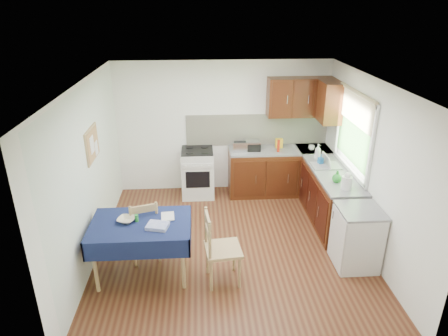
{
  "coord_description": "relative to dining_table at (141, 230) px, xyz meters",
  "views": [
    {
      "loc": [
        -0.44,
        -5.14,
        3.5
      ],
      "look_at": [
        -0.1,
        0.31,
        1.18
      ],
      "focal_mm": 32.0,
      "sensor_mm": 36.0,
      "label": 1
    }
  ],
  "objects": [
    {
      "name": "worktop_back",
      "position": [
        2.3,
        2.36,
        0.19
      ],
      "size": [
        1.9,
        0.6,
        0.04
      ],
      "primitive_type": "cube",
      "color": "slate",
      "rests_on": "base_cabinets"
    },
    {
      "name": "worktop_right",
      "position": [
        2.95,
        1.21,
        0.19
      ],
      "size": [
        0.6,
        1.7,
        0.04
      ],
      "primitive_type": "cube",
      "color": "slate",
      "rests_on": "base_cabinets"
    },
    {
      "name": "tea_towel",
      "position": [
        0.24,
        -0.13,
        0.13
      ],
      "size": [
        0.31,
        0.27,
        0.05
      ],
      "primitive_type": "cube",
      "rotation": [
        0.0,
        0.0,
        -0.24
      ],
      "color": "#2A3A9C",
      "rests_on": "dining_table"
    },
    {
      "name": "spice_jar",
      "position": [
        -0.05,
        0.05,
        0.15
      ],
      "size": [
        0.05,
        0.05,
        0.1
      ],
      "primitive_type": "cylinder",
      "color": "#25892E",
      "rests_on": "dining_table"
    },
    {
      "name": "soap_bottle_b",
      "position": [
        2.84,
        1.58,
        0.3
      ],
      "size": [
        0.1,
        0.1,
        0.17
      ],
      "primitive_type": "imported",
      "rotation": [
        0.0,
        0.0,
        1.82
      ],
      "color": "#217AC2",
      "rests_on": "worktop_right"
    },
    {
      "name": "yellow_packet",
      "position": [
        2.3,
        2.44,
        0.3
      ],
      "size": [
        0.15,
        0.12,
        0.17
      ],
      "primitive_type": "cube",
      "rotation": [
        0.0,
        0.0,
        0.3
      ],
      "color": "yellow",
      "rests_on": "worktop_back"
    },
    {
      "name": "corkboard",
      "position": [
        -0.72,
        0.86,
        0.91
      ],
      "size": [
        0.04,
        0.62,
        0.47
      ],
      "color": "#A67B53",
      "rests_on": "wall_left"
    },
    {
      "name": "kettle",
      "position": [
        2.95,
        0.62,
        0.33
      ],
      "size": [
        0.16,
        0.16,
        0.26
      ],
      "color": "silver",
      "rests_on": "worktop_right"
    },
    {
      "name": "soap_bottle_a",
      "position": [
        2.85,
        1.79,
        0.35
      ],
      "size": [
        0.14,
        0.14,
        0.28
      ],
      "primitive_type": "imported",
      "rotation": [
        0.0,
        0.0,
        0.3
      ],
      "color": "silver",
      "rests_on": "worktop_right"
    },
    {
      "name": "wall_back",
      "position": [
        1.25,
        2.66,
        0.56
      ],
      "size": [
        4.0,
        0.02,
        2.5
      ],
      "primitive_type": "cube",
      "color": "white",
      "rests_on": "ground"
    },
    {
      "name": "floor",
      "position": [
        1.25,
        0.56,
        -0.69
      ],
      "size": [
        4.2,
        4.2,
        0.0
      ],
      "primitive_type": "plane",
      "color": "#492113",
      "rests_on": "ground"
    },
    {
      "name": "worktop_corner",
      "position": [
        2.95,
        2.36,
        0.19
      ],
      "size": [
        0.6,
        0.6,
        0.04
      ],
      "primitive_type": "cube",
      "color": "slate",
      "rests_on": "base_cabinets"
    },
    {
      "name": "stove",
      "position": [
        0.75,
        2.36,
        -0.23
      ],
      "size": [
        0.6,
        0.61,
        0.92
      ],
      "color": "silver",
      "rests_on": "ground"
    },
    {
      "name": "ceiling",
      "position": [
        1.25,
        0.56,
        1.81
      ],
      "size": [
        4.0,
        4.2,
        0.02
      ],
      "primitive_type": "cube",
      "color": "silver",
      "rests_on": "wall_back"
    },
    {
      "name": "upper_cabinets",
      "position": [
        2.78,
        2.36,
        1.16
      ],
      "size": [
        1.2,
        0.85,
        0.7
      ],
      "color": "#361C09",
      "rests_on": "wall_back"
    },
    {
      "name": "splashback",
      "position": [
        1.9,
        2.64,
        0.51
      ],
      "size": [
        2.7,
        0.02,
        0.6
      ],
      "primitive_type": "cube",
      "color": "#F1EBCC",
      "rests_on": "wall_back"
    },
    {
      "name": "chair_far",
      "position": [
        -0.02,
        0.33,
        -0.18
      ],
      "size": [
        0.53,
        0.53,
        0.97
      ],
      "rotation": [
        0.0,
        0.0,
        3.44
      ],
      "color": "#A67B53",
      "rests_on": "ground"
    },
    {
      "name": "sandwich_press",
      "position": [
        1.77,
        2.35,
        0.3
      ],
      "size": [
        0.3,
        0.26,
        0.18
      ],
      "rotation": [
        0.0,
        0.0,
        -0.06
      ],
      "color": "black",
      "rests_on": "worktop_back"
    },
    {
      "name": "fridge",
      "position": [
        2.95,
        0.01,
        -0.25
      ],
      "size": [
        0.58,
        0.6,
        0.89
      ],
      "color": "silver",
      "rests_on": "ground"
    },
    {
      "name": "chair_near",
      "position": [
        1.02,
        -0.23,
        -0.14
      ],
      "size": [
        0.5,
        0.5,
        1.03
      ],
      "rotation": [
        0.0,
        0.0,
        1.68
      ],
      "color": "#A67B53",
      "rests_on": "ground"
    },
    {
      "name": "dish_rack",
      "position": [
        2.91,
        1.48,
        0.24
      ],
      "size": [
        0.46,
        0.35,
        0.22
      ],
      "rotation": [
        0.0,
        0.0,
        -0.41
      ],
      "color": "gray",
      "rests_on": "worktop_right"
    },
    {
      "name": "toaster",
      "position": [
        1.54,
        2.29,
        0.3
      ],
      "size": [
        0.26,
        0.16,
        0.2
      ],
      "rotation": [
        0.0,
        0.0,
        -0.05
      ],
      "color": "#BBBBC0",
      "rests_on": "worktop_back"
    },
    {
      "name": "plate_bowl",
      "position": [
        -0.18,
        0.05,
        0.13
      ],
      "size": [
        0.28,
        0.28,
        0.06
      ],
      "primitive_type": "imported",
      "rotation": [
        0.0,
        0.0,
        -0.26
      ],
      "color": "beige",
      "rests_on": "dining_table"
    },
    {
      "name": "sauce_bottle",
      "position": [
        2.24,
        2.22,
        0.32
      ],
      "size": [
        0.05,
        0.05,
        0.23
      ],
      "primitive_type": "cylinder",
      "color": "red",
      "rests_on": "worktop_back"
    },
    {
      "name": "wall_left",
      "position": [
        -0.75,
        0.56,
        0.56
      ],
      "size": [
        0.02,
        4.2,
        2.5
      ],
      "primitive_type": "cube",
      "color": "white",
      "rests_on": "ground"
    },
    {
      "name": "wall_right",
      "position": [
        3.25,
        0.56,
        0.56
      ],
      "size": [
        0.02,
        4.2,
        2.5
      ],
      "primitive_type": "cube",
      "color": "white",
      "rests_on": "ground"
    },
    {
      "name": "cup",
      "position": [
        2.88,
        2.27,
        0.26
      ],
      "size": [
        0.15,
        0.15,
        0.09
      ],
      "primitive_type": "imported",
      "rotation": [
        0.0,
        0.0,
        -0.39
      ],
      "color": "silver",
      "rests_on": "worktop_back"
    },
    {
      "name": "dining_table",
      "position": [
        0.0,
        0.0,
        0.0
      ],
      "size": [
        1.31,
        0.89,
        0.79
      ],
      "rotation": [
        0.0,
        0.0,
        0.16
      ],
      "color": "#0E1639",
      "rests_on": "ground"
    },
    {
      "name": "window",
      "position": [
        3.22,
        1.26,
        0.96
      ],
      "size": [
        0.04,
        1.48,
        1.26
      ],
      "color": "#2F5E26",
      "rests_on": "wall_right"
    },
    {
      "name": "soap_bottle_c",
      "position": [
        2.89,
        0.85,
        0.31
      ],
      "size": [
        0.2,
        0.2,
        0.19
      ],
      "primitive_type": "imported",
      "rotation": [
        0.0,
        0.0,
        3.73
      ],
      "color": "#268B2B",
      "rests_on": "worktop_right"
    },
    {
      "name": "book",
      "position": [
        0.26,
        0.12,
        0.11
      ],
      "size": [
        0.2,
        0.25,
        0.02
      ],
      "primitive_type": "imported",
      "rotation": [
        0.0,
        0.0,
        0.09
      ],
      "color": "white",
      "rests_on": "dining_table"
    },
    {
      "name": "base_cabinets",
      "position": [
        2.61,
        1.82,
        -0.26
      ],
      "size": [
        1.9,
        2.3,
        0.86
      ],
      "color": "#361C09",
      "rests_on": "ground"
    },
    {
      "name": "wall_front",
      "position": [
        1.25,
        -1.54,
        0.56
      ],
      "size": [
        4.0,
        0.02,
        2.5
      ],
      "primitive_type": "cube",
      "color": "white",
      "rests_on": "ground"
    }
  ]
}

